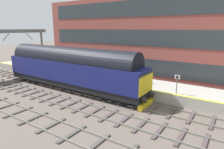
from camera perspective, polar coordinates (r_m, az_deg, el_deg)
name	(u,v)px	position (r m, az deg, el deg)	size (l,w,h in m)	color
ground_plane	(99,96)	(19.68, -3.84, -6.27)	(140.00, 140.00, 0.00)	#655951
track_main	(99,95)	(19.66, -3.84, -6.11)	(2.50, 60.00, 0.15)	gray
track_adjacent_west	(76,106)	(17.40, -10.35, -8.98)	(2.50, 60.00, 0.15)	gray
track_adjacent_far_west	(42,122)	(15.30, -19.77, -12.83)	(2.50, 60.00, 0.15)	gray
station_platform	(118,83)	(22.34, 1.76, -2.47)	(4.00, 44.00, 1.01)	#B5B1A6
station_building	(161,39)	(25.96, 14.01, 10.06)	(4.41, 35.34, 10.54)	brown
diesel_locomotive	(70,67)	(21.56, -12.26, 2.05)	(2.74, 18.28, 4.68)	black
platform_number_sign	(177,81)	(17.73, 18.49, -1.88)	(0.10, 0.44, 1.70)	slate
waiting_passenger	(141,73)	(20.65, 8.43, 0.33)	(0.44, 0.48, 1.64)	#2C2C3E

